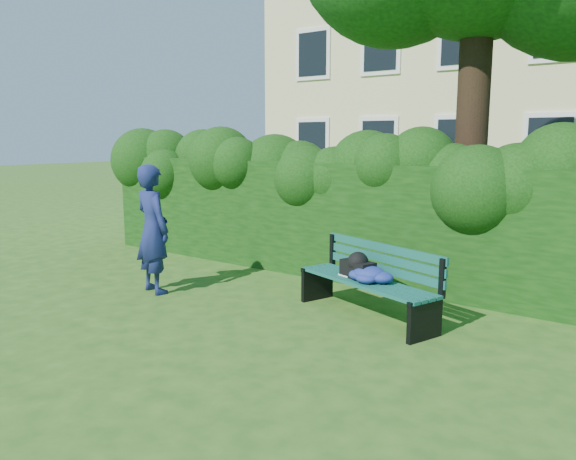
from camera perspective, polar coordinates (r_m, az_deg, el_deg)
The scene contains 5 objects.
ground at distance 7.30m, azimuth -2.85°, elevation -8.00°, with size 80.00×80.00×0.00m, color #2A541A.
apartment_building at distance 20.22m, azimuth 24.84°, elevation 19.46°, with size 16.00×8.08×12.00m.
hedge at distance 8.87m, azimuth 6.20°, elevation 1.03°, with size 10.00×1.00×1.80m.
park_bench at distance 6.92m, azimuth 8.12°, elevation -4.78°, with size 2.06×1.15×0.89m.
man_reading at distance 8.10m, azimuth -13.57°, elevation 0.09°, with size 0.66×0.43×1.81m, color navy.
Camera 1 is at (4.45, -5.36, 2.18)m, focal length 35.00 mm.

